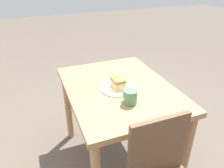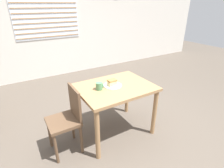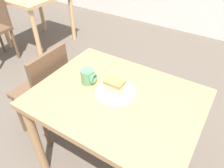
{
  "view_description": "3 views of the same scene",
  "coord_description": "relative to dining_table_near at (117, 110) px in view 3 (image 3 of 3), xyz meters",
  "views": [
    {
      "loc": [
        -1.29,
        0.81,
        1.57
      ],
      "look_at": [
        0.02,
        0.3,
        0.8
      ],
      "focal_mm": 35.0,
      "sensor_mm": 36.0,
      "label": 1
    },
    {
      "loc": [
        -1.11,
        -1.58,
        1.78
      ],
      "look_at": [
        -0.02,
        0.22,
        0.81
      ],
      "focal_mm": 28.0,
      "sensor_mm": 36.0,
      "label": 2
    },
    {
      "loc": [
        0.53,
        -0.62,
        1.65
      ],
      "look_at": [
        -0.03,
        0.29,
        0.79
      ],
      "focal_mm": 35.0,
      "sensor_mm": 36.0,
      "label": 3
    }
  ],
  "objects": [
    {
      "name": "dining_table_near",
      "position": [
        0.0,
        0.0,
        0.0
      ],
      "size": [
        1.01,
        0.78,
        0.76
      ],
      "color": "#9E754C",
      "rests_on": "ground_plane"
    },
    {
      "name": "dining_table_far",
      "position": [
        -2.05,
        1.18,
        -0.02
      ],
      "size": [
        0.77,
        0.81,
        0.75
      ],
      "color": "tan",
      "rests_on": "ground_plane"
    },
    {
      "name": "plate",
      "position": [
        -0.03,
        0.03,
        0.12
      ],
      "size": [
        0.25,
        0.25,
        0.01
      ],
      "color": "white",
      "rests_on": "dining_table_near"
    },
    {
      "name": "cake_slice",
      "position": [
        -0.03,
        0.02,
        0.17
      ],
      "size": [
        0.12,
        0.08,
        0.08
      ],
      "color": "#E0C67F",
      "rests_on": "plate"
    },
    {
      "name": "chair_near_window",
      "position": [
        -0.69,
        0.01,
        -0.16
      ],
      "size": [
        0.38,
        0.38,
        0.87
      ],
      "rotation": [
        0.0,
        0.0,
        -1.57
      ],
      "color": "brown",
      "rests_on": "ground_plane"
    },
    {
      "name": "coffee_mug",
      "position": [
        -0.23,
        0.02,
        0.16
      ],
      "size": [
        0.1,
        0.09,
        0.1
      ],
      "color": "#4C8456",
      "rests_on": "dining_table_near"
    }
  ]
}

